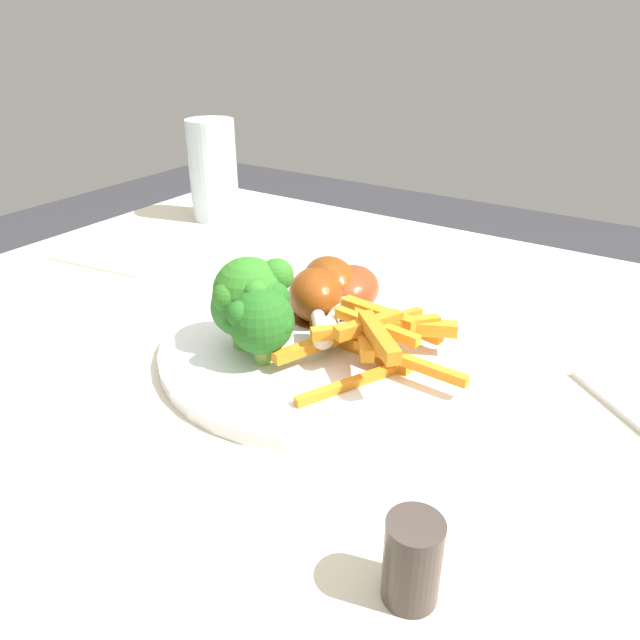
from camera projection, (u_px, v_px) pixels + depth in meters
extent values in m
cube|color=beige|center=(368.00, 359.00, 0.55)|extent=(1.00, 0.70, 0.03)
cylinder|color=#9C9582|center=(235.00, 392.00, 1.15)|extent=(0.06, 0.06, 0.71)
cylinder|color=white|center=(320.00, 346.00, 0.53)|extent=(0.28, 0.28, 0.01)
cylinder|color=#73B551|center=(242.00, 337.00, 0.51)|extent=(0.02, 0.02, 0.02)
sphere|color=#2F722C|center=(240.00, 307.00, 0.50)|extent=(0.05, 0.05, 0.05)
sphere|color=#2F722C|center=(247.00, 305.00, 0.48)|extent=(0.02, 0.02, 0.02)
sphere|color=#2F722C|center=(240.00, 287.00, 0.51)|extent=(0.03, 0.03, 0.03)
sphere|color=#2F722C|center=(250.00, 296.00, 0.51)|extent=(0.02, 0.02, 0.02)
sphere|color=#2F722C|center=(226.00, 305.00, 0.51)|extent=(0.02, 0.02, 0.02)
sphere|color=#2F722C|center=(224.00, 299.00, 0.50)|extent=(0.02, 0.02, 0.02)
cylinder|color=#84B351|center=(251.00, 330.00, 0.52)|extent=(0.02, 0.02, 0.03)
sphere|color=#307923|center=(249.00, 293.00, 0.50)|extent=(0.06, 0.06, 0.06)
sphere|color=#307923|center=(277.00, 275.00, 0.50)|extent=(0.03, 0.03, 0.03)
sphere|color=#307923|center=(256.00, 293.00, 0.47)|extent=(0.02, 0.02, 0.02)
sphere|color=#307923|center=(229.00, 297.00, 0.49)|extent=(0.03, 0.03, 0.03)
sphere|color=#307923|center=(230.00, 288.00, 0.50)|extent=(0.02, 0.02, 0.02)
cylinder|color=#84B64A|center=(263.00, 352.00, 0.49)|extent=(0.01, 0.01, 0.02)
sphere|color=#23641E|center=(261.00, 321.00, 0.48)|extent=(0.05, 0.05, 0.05)
sphere|color=#23641E|center=(273.00, 298.00, 0.49)|extent=(0.03, 0.03, 0.03)
sphere|color=#23641E|center=(282.00, 325.00, 0.47)|extent=(0.02, 0.02, 0.02)
sphere|color=#23641E|center=(240.00, 314.00, 0.46)|extent=(0.02, 0.02, 0.02)
sphere|color=#23641E|center=(249.00, 305.00, 0.49)|extent=(0.02, 0.02, 0.02)
sphere|color=#23641E|center=(233.00, 322.00, 0.47)|extent=(0.02, 0.02, 0.02)
sphere|color=#23641E|center=(251.00, 300.00, 0.49)|extent=(0.02, 0.02, 0.02)
cube|color=orange|center=(374.00, 354.00, 0.50)|extent=(0.07, 0.02, 0.01)
cube|color=orange|center=(379.00, 337.00, 0.45)|extent=(0.06, 0.05, 0.01)
cube|color=orange|center=(375.00, 323.00, 0.52)|extent=(0.05, 0.09, 0.01)
cube|color=orange|center=(330.00, 340.00, 0.50)|extent=(0.05, 0.10, 0.01)
cube|color=orange|center=(378.00, 314.00, 0.51)|extent=(0.07, 0.02, 0.01)
cube|color=orange|center=(356.00, 343.00, 0.52)|extent=(0.11, 0.03, 0.01)
cube|color=orange|center=(405.00, 327.00, 0.50)|extent=(0.08, 0.05, 0.01)
cube|color=orange|center=(363.00, 330.00, 0.49)|extent=(0.06, 0.08, 0.01)
cube|color=orange|center=(409.00, 361.00, 0.46)|extent=(0.10, 0.01, 0.01)
cube|color=orange|center=(376.00, 327.00, 0.49)|extent=(0.08, 0.09, 0.01)
cube|color=orange|center=(410.00, 327.00, 0.52)|extent=(0.06, 0.02, 0.01)
cube|color=orange|center=(369.00, 325.00, 0.48)|extent=(0.04, 0.06, 0.01)
cube|color=orange|center=(354.00, 382.00, 0.46)|extent=(0.05, 0.10, 0.01)
cube|color=orange|center=(376.00, 326.00, 0.49)|extent=(0.08, 0.02, 0.01)
cylinder|color=#5E2309|center=(314.00, 318.00, 0.56)|extent=(0.05, 0.05, 0.00)
ellipsoid|color=#873A0F|center=(314.00, 296.00, 0.55)|extent=(0.08, 0.08, 0.05)
cylinder|color=beige|center=(320.00, 326.00, 0.50)|extent=(0.03, 0.04, 0.01)
sphere|color=silver|center=(323.00, 338.00, 0.49)|extent=(0.02, 0.02, 0.02)
cylinder|color=#612310|center=(350.00, 307.00, 0.58)|extent=(0.05, 0.05, 0.00)
ellipsoid|color=brown|center=(350.00, 289.00, 0.57)|extent=(0.07, 0.08, 0.04)
cylinder|color=beige|center=(334.00, 317.00, 0.53)|extent=(0.02, 0.04, 0.01)
sphere|color=silver|center=(328.00, 327.00, 0.51)|extent=(0.02, 0.02, 0.02)
cylinder|color=#5C2409|center=(330.00, 306.00, 0.59)|extent=(0.05, 0.05, 0.00)
ellipsoid|color=brown|center=(330.00, 283.00, 0.58)|extent=(0.09, 0.08, 0.05)
cylinder|color=beige|center=(352.00, 312.00, 0.53)|extent=(0.04, 0.04, 0.01)
sphere|color=silver|center=(361.00, 323.00, 0.51)|extent=(0.02, 0.02, 0.02)
cylinder|color=silver|center=(213.00, 170.00, 0.85)|extent=(0.07, 0.07, 0.14)
cube|color=white|center=(139.00, 245.00, 0.77)|extent=(0.16, 0.19, 0.00)
cylinder|color=#423833|center=(412.00, 560.00, 0.30)|extent=(0.03, 0.03, 0.05)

